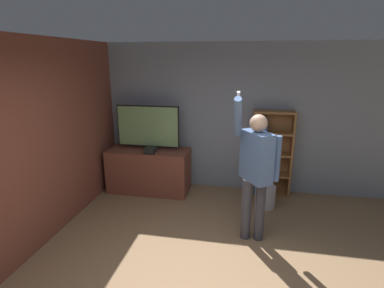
{
  "coord_description": "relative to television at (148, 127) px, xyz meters",
  "views": [
    {
      "loc": [
        0.43,
        -2.38,
        2.43
      ],
      "look_at": [
        -0.38,
        1.91,
        1.17
      ],
      "focal_mm": 28.0,
      "sensor_mm": 36.0,
      "label": 1
    }
  ],
  "objects": [
    {
      "name": "waste_bin",
      "position": [
        2.12,
        -0.3,
        -1.04
      ],
      "size": [
        0.34,
        0.34,
        0.37
      ],
      "color": "#B7B7BC",
      "rests_on": "ground_plane"
    },
    {
      "name": "game_console",
      "position": [
        0.09,
        -0.19,
        -0.37
      ],
      "size": [
        0.19,
        0.22,
        0.09
      ],
      "color": "black",
      "rests_on": "tv_ledge"
    },
    {
      "name": "wall_back",
      "position": [
        1.33,
        0.41,
        0.13
      ],
      "size": [
        6.35,
        0.06,
        2.7
      ],
      "color": "gray",
      "rests_on": "ground_plane"
    },
    {
      "name": "person",
      "position": [
        1.9,
        -1.29,
        -0.15
      ],
      "size": [
        0.6,
        0.58,
        2.06
      ],
      "rotation": [
        0.0,
        0.0,
        -0.97
      ],
      "color": "#383842",
      "rests_on": "ground_plane"
    },
    {
      "name": "bookshelf",
      "position": [
        2.14,
        0.23,
        -0.46
      ],
      "size": [
        0.71,
        0.28,
        1.55
      ],
      "color": "brown",
      "rests_on": "ground_plane"
    },
    {
      "name": "tv_ledge",
      "position": [
        -0.0,
        -0.03,
        -0.82
      ],
      "size": [
        1.48,
        0.63,
        0.8
      ],
      "color": "brown",
      "rests_on": "ground_plane"
    },
    {
      "name": "television",
      "position": [
        0.0,
        0.0,
        0.0
      ],
      "size": [
        1.15,
        0.22,
        0.81
      ],
      "color": "black",
      "rests_on": "tv_ledge"
    },
    {
      "name": "wall_side_brick",
      "position": [
        -0.88,
        -1.13,
        0.13
      ],
      "size": [
        0.06,
        4.63,
        2.7
      ],
      "color": "brown",
      "rests_on": "ground_plane"
    }
  ]
}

